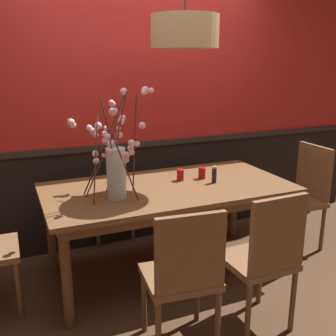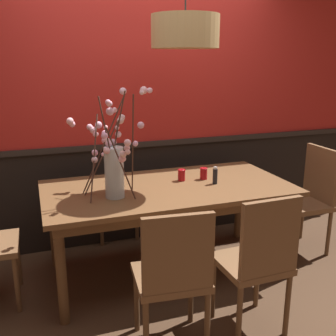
% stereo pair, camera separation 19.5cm
% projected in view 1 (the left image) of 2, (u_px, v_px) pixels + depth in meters
% --- Properties ---
extents(ground_plane, '(24.00, 24.00, 0.00)m').
position_uv_depth(ground_plane, '(168.00, 271.00, 3.35)').
color(ground_plane, '#4C3321').
extents(back_wall, '(5.21, 0.14, 2.94)m').
position_uv_depth(back_wall, '(135.00, 91.00, 3.66)').
color(back_wall, black).
rests_on(back_wall, ground).
extents(dining_table, '(1.96, 1.00, 0.76)m').
position_uv_depth(dining_table, '(168.00, 195.00, 3.17)').
color(dining_table, brown).
rests_on(dining_table, ground).
extents(chair_near_side_left, '(0.47, 0.44, 0.94)m').
position_uv_depth(chair_near_side_left, '(184.00, 273.00, 2.31)').
color(chair_near_side_left, brown).
rests_on(chair_near_side_left, ground).
extents(chair_head_east_end, '(0.43, 0.45, 0.97)m').
position_uv_depth(chair_head_east_end, '(303.00, 192.00, 3.71)').
color(chair_head_east_end, brown).
rests_on(chair_head_east_end, ground).
extents(chair_near_side_right, '(0.43, 0.42, 0.97)m').
position_uv_depth(chair_near_side_right, '(265.00, 256.00, 2.49)').
color(chair_near_side_right, brown).
rests_on(chair_near_side_right, ground).
extents(chair_far_side_left, '(0.43, 0.43, 0.89)m').
position_uv_depth(chair_far_side_left, '(107.00, 188.00, 3.93)').
color(chair_far_side_left, brown).
rests_on(chair_far_side_left, ground).
extents(vase_with_blossoms, '(0.60, 0.52, 0.79)m').
position_uv_depth(vase_with_blossoms, '(115.00, 162.00, 2.82)').
color(vase_with_blossoms, silver).
rests_on(vase_with_blossoms, dining_table).
extents(candle_holder_nearer_center, '(0.07, 0.07, 0.10)m').
position_uv_depth(candle_holder_nearer_center, '(202.00, 173.00, 3.33)').
color(candle_holder_nearer_center, '#9E0F14').
rests_on(candle_holder_nearer_center, dining_table).
extents(candle_holder_nearer_edge, '(0.07, 0.07, 0.10)m').
position_uv_depth(candle_holder_nearer_edge, '(180.00, 175.00, 3.28)').
color(candle_holder_nearer_edge, '#9E0F14').
rests_on(candle_holder_nearer_edge, dining_table).
extents(condiment_bottle, '(0.04, 0.04, 0.14)m').
position_uv_depth(condiment_bottle, '(214.00, 175.00, 3.21)').
color(condiment_bottle, black).
rests_on(condiment_bottle, dining_table).
extents(pendant_lamp, '(0.50, 0.50, 1.12)m').
position_uv_depth(pendant_lamp, '(185.00, 32.00, 2.87)').
color(pendant_lamp, tan).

